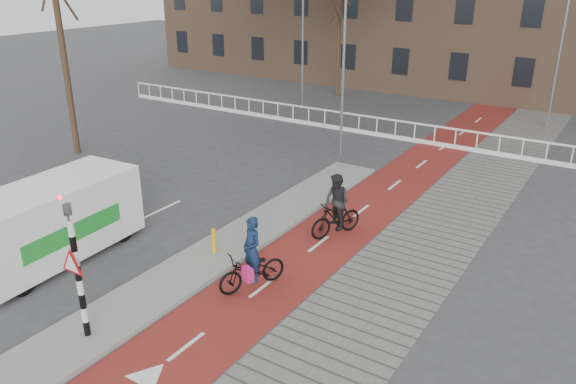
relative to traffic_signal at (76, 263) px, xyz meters
The scene contains 15 objects.
ground 2.90m from the traffic_signal, 73.47° to the left, with size 120.00×120.00×0.00m, color #38383A.
bike_lane 12.36m from the traffic_signal, 80.09° to the left, with size 2.50×60.00×0.01m, color maroon.
sidewalk 13.13m from the traffic_signal, 67.82° to the left, with size 3.00×60.00×0.01m, color slate.
curb_island 6.32m from the traffic_signal, 90.95° to the left, with size 1.80×16.00×0.12m, color gray.
traffic_signal is the anchor object (origin of this frame).
bollard 4.93m from the traffic_signal, 91.37° to the left, with size 0.12×0.12×0.76m, color gold.
cyclist_near 4.49m from the traffic_signal, 63.97° to the left, with size 1.43×2.08×2.04m.
cyclist_far 8.26m from the traffic_signal, 74.09° to the left, with size 1.27×1.96×2.04m.
van 4.57m from the traffic_signal, 152.35° to the left, with size 2.38×5.36×2.26m.
railing 19.60m from the traffic_signal, 103.02° to the left, with size 28.00×0.10×0.99m.
tree_left 15.05m from the traffic_signal, 142.72° to the left, with size 0.27×0.27×8.49m, color #322416.
tree_mid 27.59m from the traffic_signal, 106.08° to the left, with size 0.24×0.24×7.06m, color #322416.
streetlight_near 15.56m from the traffic_signal, 95.59° to the left, with size 0.12×0.12×8.71m, color slate.
streetlight_left 23.47m from the traffic_signal, 109.17° to the left, with size 0.12×0.12×7.84m, color slate.
streetlight_right 26.24m from the traffic_signal, 77.70° to the left, with size 0.12×0.12×7.99m, color slate.
Camera 1 is at (9.08, -8.55, 7.97)m, focal length 35.00 mm.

